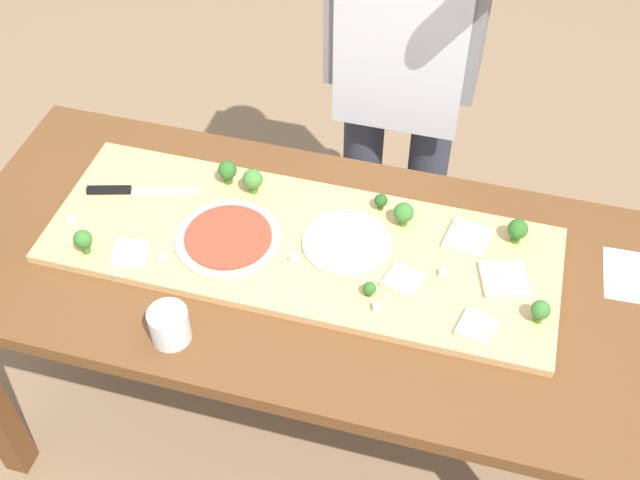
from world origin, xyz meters
TOP-DOWN VIEW (x-y plane):
  - ground_plane at (0.00, 0.00)m, footprint 8.00×8.00m
  - prep_table at (0.00, 0.00)m, footprint 1.69×0.76m
  - cutting_board at (-0.01, 0.04)m, footprint 1.21×0.42m
  - chefs_knife at (-0.48, 0.09)m, footprint 0.27×0.10m
  - pizza_whole_tomato_red at (-0.18, 0.00)m, footprint 0.25×0.25m
  - pizza_whole_white_garlic at (0.09, 0.06)m, footprint 0.21×0.21m
  - pizza_slice_near_right at (0.46, 0.05)m, footprint 0.13×0.13m
  - pizza_slice_far_right at (0.37, 0.15)m, footprint 0.11×0.11m
  - pizza_slice_far_left at (-0.38, -0.10)m, footprint 0.10×0.10m
  - pizza_slice_near_left at (0.24, -0.02)m, footprint 0.10×0.10m
  - pizza_slice_center at (0.42, -0.10)m, footprint 0.09×0.09m
  - broccoli_floret_front_mid at (-0.17, 0.17)m, footprint 0.05×0.05m
  - broccoli_floret_center_right at (-0.25, 0.19)m, footprint 0.05×0.05m
  - broccoli_floret_center_left at (0.55, -0.05)m, footprint 0.04×0.04m
  - broccoli_floret_front_right at (0.21, 0.16)m, footprint 0.05×0.05m
  - broccoli_floret_back_left at (0.18, -0.07)m, footprint 0.03×0.03m
  - broccoli_floret_back_right at (-0.49, -0.12)m, footprint 0.04×0.04m
  - broccoli_floret_front_left at (0.47, 0.18)m, footprint 0.05×0.05m
  - broccoli_floret_back_mid at (0.15, 0.20)m, footprint 0.03×0.03m
  - cheese_crumble_a at (-0.30, -0.10)m, footprint 0.02×0.02m
  - cheese_crumble_b at (-0.57, -0.04)m, footprint 0.01×0.01m
  - cheese_crumble_c at (0.20, -0.11)m, footprint 0.02×0.02m
  - cheese_crumble_d at (0.33, 0.03)m, footprint 0.02×0.02m
  - cheese_crumble_e at (-0.01, -0.02)m, footprint 0.02×0.02m
  - flour_cup at (-0.21, -0.28)m, footprint 0.09×0.09m
  - recipe_note at (0.75, 0.16)m, footprint 0.13×0.16m
  - cook_center at (0.11, 0.62)m, footprint 0.54×0.39m

SIDE VIEW (x-z plane):
  - ground_plane at x=0.00m, z-range 0.00..0.00m
  - prep_table at x=0.00m, z-range 0.29..1.07m
  - recipe_note at x=0.75m, z-range 0.78..0.79m
  - cutting_board at x=-0.01m, z-range 0.78..0.81m
  - pizza_slice_near_right at x=0.46m, z-range 0.81..0.82m
  - pizza_slice_far_right at x=0.37m, z-range 0.81..0.82m
  - pizza_slice_far_left at x=-0.38m, z-range 0.81..0.82m
  - pizza_slice_near_left at x=0.24m, z-range 0.81..0.82m
  - pizza_slice_center at x=0.42m, z-range 0.81..0.82m
  - chefs_knife at x=-0.48m, z-range 0.80..0.82m
  - cheese_crumble_b at x=-0.57m, z-range 0.81..0.82m
  - pizza_whole_tomato_red at x=-0.18m, z-range 0.80..0.82m
  - pizza_whole_white_garlic at x=0.09m, z-range 0.80..0.82m
  - cheese_crumble_a at x=-0.30m, z-range 0.81..0.82m
  - cheese_crumble_e at x=-0.01m, z-range 0.81..0.82m
  - cheese_crumble_d at x=0.33m, z-range 0.81..0.82m
  - cheese_crumble_c at x=0.20m, z-range 0.81..0.82m
  - flour_cup at x=-0.21m, z-range 0.78..0.86m
  - broccoli_floret_back_left at x=0.18m, z-range 0.81..0.85m
  - broccoli_floret_back_mid at x=0.15m, z-range 0.81..0.85m
  - broccoli_floret_center_left at x=0.55m, z-range 0.81..0.87m
  - broccoli_floret_front_right at x=0.21m, z-range 0.81..0.87m
  - broccoli_floret_front_left at x=0.47m, z-range 0.81..0.87m
  - broccoli_floret_center_right at x=-0.25m, z-range 0.81..0.88m
  - broccoli_floret_front_mid at x=-0.17m, z-range 0.81..0.88m
  - broccoli_floret_back_right at x=-0.49m, z-range 0.81..0.88m
  - cook_center at x=0.11m, z-range 0.16..1.83m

